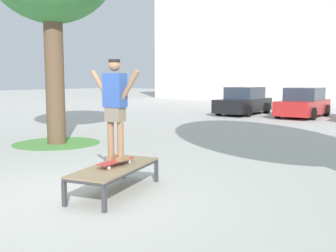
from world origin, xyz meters
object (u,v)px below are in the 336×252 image
Objects in this scene: skate_box at (115,169)px; car_black at (244,102)px; skater at (115,103)px; car_red at (303,103)px; skateboard at (116,161)px.

car_black is (-4.91, 15.14, 0.28)m from skate_box.
car_red is at bearing 96.42° from skater.
skateboard is 0.99m from skater.
skater is 15.60m from car_red.
skater is (-0.01, 0.03, 1.12)m from skate_box.
skater reaches higher than skateboard.
skateboard is 0.19× the size of car_red.
skate_box is 2.48× the size of skateboard.
skate_box is at bearing -83.56° from car_red.
car_black is at bearing 107.95° from skate_box.
car_red is at bearing 96.44° from skate_box.
car_red is at bearing 96.42° from skateboard.
car_red reaches higher than skateboard.
skater is at bearing 95.90° from skateboard.
car_red is (-1.75, 15.51, 0.28)m from skate_box.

